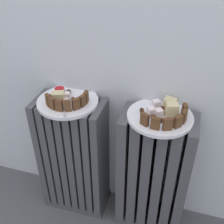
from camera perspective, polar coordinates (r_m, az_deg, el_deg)
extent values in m
cube|color=#47474C|center=(1.42, -6.99, -16.89)|extent=(0.28, 0.15, 0.03)
cube|color=#47474C|center=(1.26, -13.11, -7.43)|extent=(0.03, 0.15, 0.53)
cube|color=#47474C|center=(1.24, -11.67, -7.78)|extent=(0.03, 0.15, 0.53)
cube|color=#47474C|center=(1.23, -10.19, -8.13)|extent=(0.03, 0.15, 0.53)
cube|color=#47474C|center=(1.22, -8.67, -8.48)|extent=(0.03, 0.15, 0.53)
cube|color=#47474C|center=(1.21, -7.13, -8.84)|extent=(0.03, 0.15, 0.53)
cube|color=#47474C|center=(1.19, -5.55, -9.19)|extent=(0.03, 0.15, 0.53)
cube|color=#47474C|center=(1.18, -3.94, -9.54)|extent=(0.03, 0.15, 0.53)
cube|color=#47474C|center=(1.18, -2.30, -9.90)|extent=(0.03, 0.15, 0.53)
cube|color=#47474C|center=(1.36, 7.42, -20.07)|extent=(0.28, 0.15, 0.03)
cube|color=#47474C|center=(1.16, 2.63, -10.90)|extent=(0.04, 0.15, 0.53)
cube|color=#47474C|center=(1.15, 4.94, -11.34)|extent=(0.04, 0.15, 0.53)
cube|color=#47474C|center=(1.15, 7.29, -11.77)|extent=(0.04, 0.15, 0.53)
cube|color=#47474C|center=(1.14, 9.65, -12.18)|extent=(0.04, 0.15, 0.53)
cube|color=#47474C|center=(1.14, 12.03, -12.57)|extent=(0.04, 0.15, 0.53)
cube|color=#47474C|center=(1.14, 14.41, -12.94)|extent=(0.04, 0.15, 0.53)
cylinder|color=white|center=(1.05, -9.06, 2.13)|extent=(0.23, 0.23, 0.01)
cylinder|color=white|center=(0.97, 9.80, -0.94)|extent=(0.23, 0.23, 0.01)
cube|color=#56351E|center=(1.02, -12.98, 2.41)|extent=(0.03, 0.03, 0.04)
cube|color=#56351E|center=(0.99, -12.16, 1.72)|extent=(0.03, 0.02, 0.04)
cube|color=#56351E|center=(0.98, -10.78, 1.30)|extent=(0.03, 0.01, 0.04)
cube|color=#56351E|center=(0.97, -9.08, 1.26)|extent=(0.03, 0.02, 0.04)
cube|color=#56351E|center=(0.98, -7.40, 1.61)|extent=(0.03, 0.03, 0.04)
cube|color=#56351E|center=(0.99, -6.07, 2.27)|extent=(0.02, 0.03, 0.04)
cube|color=#56351E|center=(1.01, -5.32, 3.11)|extent=(0.02, 0.03, 0.04)
cube|color=beige|center=(1.03, -10.95, 3.02)|extent=(0.05, 0.04, 0.04)
cube|color=white|center=(1.02, -9.31, 2.19)|extent=(0.03, 0.03, 0.02)
cube|color=white|center=(1.05, -9.25, 3.32)|extent=(0.03, 0.03, 0.02)
ellipsoid|color=#3D1E0F|center=(1.08, -8.92, 4.12)|extent=(0.02, 0.03, 0.02)
ellipsoid|color=#3D1E0F|center=(1.07, -12.40, 3.18)|extent=(0.03, 0.02, 0.01)
ellipsoid|color=#3D1E0F|center=(1.03, -7.97, 2.56)|extent=(0.03, 0.03, 0.02)
cylinder|color=white|center=(1.08, -10.66, 4.23)|extent=(0.05, 0.05, 0.02)
cylinder|color=#B21419|center=(1.08, -10.70, 4.52)|extent=(0.04, 0.04, 0.01)
cube|color=#56351E|center=(0.90, 6.72, -1.52)|extent=(0.03, 0.03, 0.04)
cube|color=#56351E|center=(0.89, 8.88, -2.32)|extent=(0.03, 0.02, 0.04)
cube|color=#56351E|center=(0.89, 11.32, -2.47)|extent=(0.03, 0.02, 0.04)
cube|color=#56351E|center=(0.91, 13.38, -1.94)|extent=(0.03, 0.03, 0.04)
cube|color=#56351E|center=(0.94, 14.56, -0.90)|extent=(0.02, 0.03, 0.04)
cube|color=#56351E|center=(0.97, 14.66, 0.37)|extent=(0.02, 0.03, 0.04)
cube|color=beige|center=(0.95, 12.15, 0.30)|extent=(0.05, 0.04, 0.05)
cube|color=beige|center=(1.00, 11.81, 1.75)|extent=(0.05, 0.04, 0.04)
cube|color=white|center=(0.96, 8.05, 0.21)|extent=(0.03, 0.03, 0.02)
cube|color=white|center=(1.00, 9.03, 1.71)|extent=(0.04, 0.04, 0.03)
cube|color=white|center=(0.95, 9.56, -0.13)|extent=(0.04, 0.04, 0.03)
ellipsoid|color=#3D1E0F|center=(0.93, 9.87, -1.67)|extent=(0.03, 0.03, 0.02)
ellipsoid|color=#3D1E0F|center=(0.97, 6.15, 0.35)|extent=(0.03, 0.03, 0.02)
ellipsoid|color=#3D1E0F|center=(0.98, 10.20, 0.65)|extent=(0.02, 0.03, 0.02)
ellipsoid|color=#3D1E0F|center=(0.94, 8.41, -0.99)|extent=(0.02, 0.02, 0.01)
cube|color=#B7B7BC|center=(0.96, -9.64, -0.59)|extent=(0.04, 0.06, 0.00)
cube|color=#B7B7BC|center=(1.01, -9.70, 1.18)|extent=(0.03, 0.03, 0.00)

